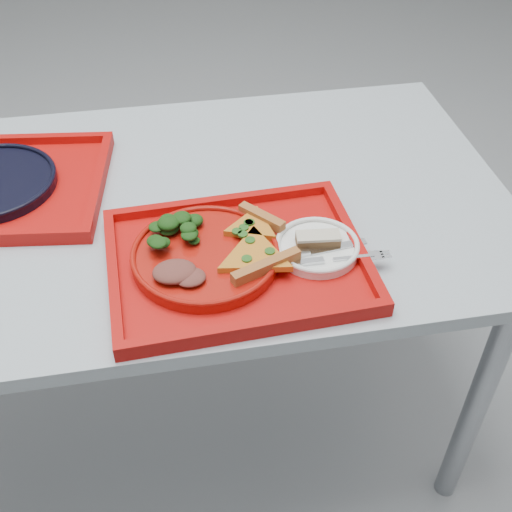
# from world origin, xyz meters

# --- Properties ---
(ground) EXTENTS (10.00, 10.00, 0.00)m
(ground) POSITION_xyz_m (0.00, 0.00, 0.00)
(ground) COLOR gray
(ground) RESTS_ON ground
(table) EXTENTS (1.60, 0.80, 0.75)m
(table) POSITION_xyz_m (0.00, 0.00, 0.68)
(table) COLOR #98A2AA
(table) RESTS_ON ground
(tray_main) EXTENTS (0.46, 0.37, 0.01)m
(tray_main) POSITION_xyz_m (0.22, -0.21, 0.76)
(tray_main) COLOR #B00C09
(tray_main) RESTS_ON table
(dinner_plate) EXTENTS (0.26, 0.26, 0.02)m
(dinner_plate) POSITION_xyz_m (0.16, -0.20, 0.77)
(dinner_plate) COLOR #A2130A
(dinner_plate) RESTS_ON tray_main
(side_plate) EXTENTS (0.15, 0.15, 0.01)m
(side_plate) POSITION_xyz_m (0.36, -0.21, 0.77)
(side_plate) COLOR white
(side_plate) RESTS_ON tray_main
(pizza_slice_a) EXTENTS (0.17, 0.19, 0.02)m
(pizza_slice_a) POSITION_xyz_m (0.25, -0.23, 0.79)
(pizza_slice_a) COLOR gold
(pizza_slice_a) RESTS_ON dinner_plate
(pizza_slice_b) EXTENTS (0.15, 0.15, 0.02)m
(pizza_slice_b) POSITION_xyz_m (0.26, -0.15, 0.79)
(pizza_slice_b) COLOR gold
(pizza_slice_b) RESTS_ON dinner_plate
(salad_heap) EXTENTS (0.09, 0.08, 0.05)m
(salad_heap) POSITION_xyz_m (0.12, -0.15, 0.80)
(salad_heap) COLOR black
(salad_heap) RESTS_ON dinner_plate
(meat_portion) EXTENTS (0.07, 0.06, 0.02)m
(meat_portion) POSITION_xyz_m (0.11, -0.25, 0.79)
(meat_portion) COLOR brown
(meat_portion) RESTS_ON dinner_plate
(dessert_bar) EXTENTS (0.08, 0.04, 0.02)m
(dessert_bar) POSITION_xyz_m (0.37, -0.21, 0.79)
(dessert_bar) COLOR #4F2D1A
(dessert_bar) RESTS_ON side_plate
(knife) EXTENTS (0.19, 0.04, 0.01)m
(knife) POSITION_xyz_m (0.36, -0.23, 0.78)
(knife) COLOR silver
(knife) RESTS_ON side_plate
(fork) EXTENTS (0.19, 0.03, 0.01)m
(fork) POSITION_xyz_m (0.38, -0.25, 0.78)
(fork) COLOR silver
(fork) RESTS_ON side_plate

